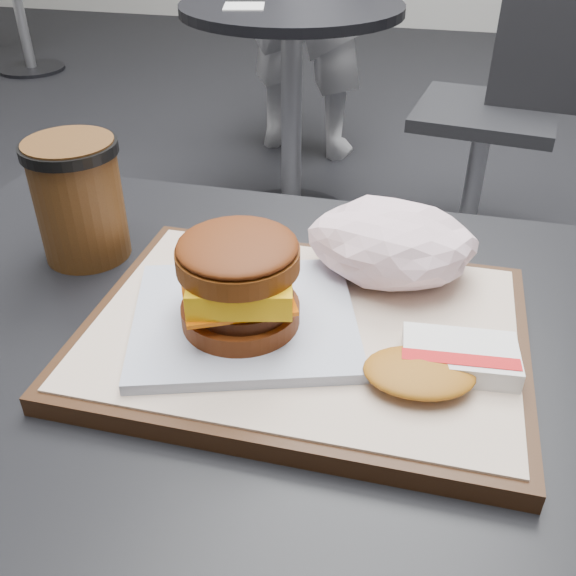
# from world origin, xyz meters

# --- Properties ---
(customer_table) EXTENTS (0.80, 0.60, 0.77)m
(customer_table) POSITION_xyz_m (0.00, 0.00, 0.58)
(customer_table) COLOR #A5A5AA
(customer_table) RESTS_ON ground
(serving_tray) EXTENTS (0.38, 0.28, 0.02)m
(serving_tray) POSITION_xyz_m (0.05, 0.01, 0.78)
(serving_tray) COLOR black
(serving_tray) RESTS_ON customer_table
(breakfast_sandwich) EXTENTS (0.23, 0.22, 0.09)m
(breakfast_sandwich) POSITION_xyz_m (-0.00, -0.00, 0.83)
(breakfast_sandwich) COLOR silver
(breakfast_sandwich) RESTS_ON serving_tray
(hash_brown) EXTENTS (0.12, 0.10, 0.02)m
(hash_brown) POSITION_xyz_m (0.17, -0.02, 0.80)
(hash_brown) COLOR white
(hash_brown) RESTS_ON serving_tray
(crumpled_wrapper) EXTENTS (0.16, 0.12, 0.07)m
(crumpled_wrapper) POSITION_xyz_m (0.11, 0.11, 0.82)
(crumpled_wrapper) COLOR white
(crumpled_wrapper) RESTS_ON serving_tray
(coffee_cup) EXTENTS (0.10, 0.10, 0.13)m
(coffee_cup) POSITION_xyz_m (-0.21, 0.11, 0.84)
(coffee_cup) COLOR #462710
(coffee_cup) RESTS_ON customer_table
(neighbor_table) EXTENTS (0.70, 0.70, 0.75)m
(neighbor_table) POSITION_xyz_m (-0.35, 1.65, 0.55)
(neighbor_table) COLOR black
(neighbor_table) RESTS_ON ground
(napkin) EXTENTS (0.14, 0.14, 0.00)m
(napkin) POSITION_xyz_m (-0.47, 1.55, 0.75)
(napkin) COLOR silver
(napkin) RESTS_ON neighbor_table
(neighbor_chair) EXTENTS (0.63, 0.47, 0.88)m
(neighbor_chair) POSITION_xyz_m (0.35, 1.63, 0.51)
(neighbor_chair) COLOR #A3A4A9
(neighbor_chair) RESTS_ON ground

